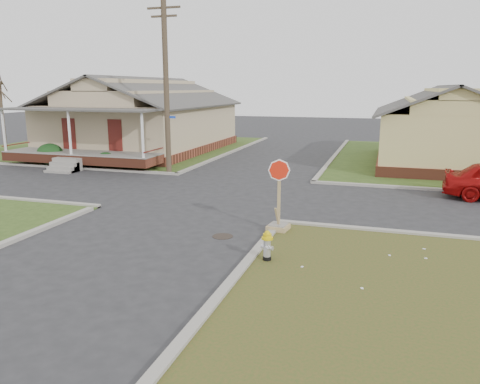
% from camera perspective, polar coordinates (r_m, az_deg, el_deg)
% --- Properties ---
extents(ground, '(120.00, 120.00, 0.00)m').
position_cam_1_polar(ground, '(15.83, -9.06, -4.10)').
color(ground, '#27282A').
rests_on(ground, ground).
extents(verge_far_left, '(19.00, 19.00, 0.05)m').
position_cam_1_polar(verge_far_left, '(37.54, -14.66, 5.35)').
color(verge_far_left, '#304619').
rests_on(verge_far_left, ground).
extents(curbs, '(80.00, 40.00, 0.12)m').
position_cam_1_polar(curbs, '(20.27, -2.77, -0.25)').
color(curbs, gray).
rests_on(curbs, ground).
extents(manhole, '(0.64, 0.64, 0.01)m').
position_cam_1_polar(manhole, '(14.56, -2.14, -5.42)').
color(manhole, black).
rests_on(manhole, ground).
extents(corner_house, '(10.10, 15.50, 5.30)m').
position_cam_1_polar(corner_house, '(34.68, -11.78, 8.67)').
color(corner_house, brown).
rests_on(corner_house, ground).
extents(side_house_yellow, '(7.60, 11.60, 4.70)m').
position_cam_1_polar(side_house_yellow, '(30.28, 23.58, 7.18)').
color(side_house_yellow, brown).
rests_on(side_house_yellow, ground).
extents(utility_pole, '(1.80, 0.28, 9.00)m').
position_cam_1_polar(utility_pole, '(25.02, -8.99, 12.81)').
color(utility_pole, '#423326').
rests_on(utility_pole, ground).
extents(tree_far_left, '(0.22, 0.22, 4.90)m').
position_cam_1_polar(tree_far_left, '(35.70, -26.98, 8.04)').
color(tree_far_left, '#423326').
rests_on(tree_far_left, verge_far_left).
extents(fire_hydrant, '(0.30, 0.30, 0.81)m').
position_cam_1_polar(fire_hydrant, '(12.38, 3.34, -6.33)').
color(fire_hydrant, black).
rests_on(fire_hydrant, ground).
extents(stop_sign, '(0.65, 0.63, 2.29)m').
position_cam_1_polar(stop_sign, '(14.97, 4.72, -2.79)').
color(stop_sign, tan).
rests_on(stop_sign, ground).
extents(hedge_left, '(1.55, 1.27, 1.19)m').
position_cam_1_polar(hedge_left, '(30.03, -22.14, 4.29)').
color(hedge_left, '#163B15').
rests_on(hedge_left, verge_far_left).
extents(hedge_right, '(1.24, 1.02, 0.95)m').
position_cam_1_polar(hedge_right, '(27.70, -16.04, 3.85)').
color(hedge_right, '#163B15').
rests_on(hedge_right, verge_far_left).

